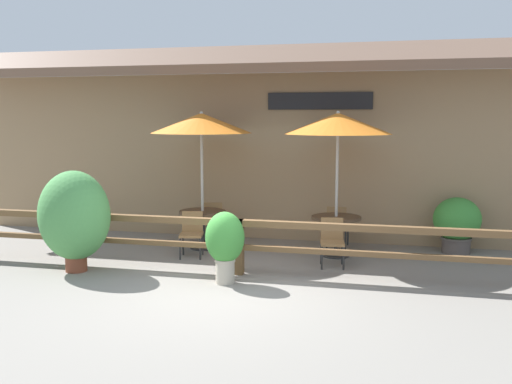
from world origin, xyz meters
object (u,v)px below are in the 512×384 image
(dining_table_middle, at_px, (336,224))
(patio_umbrella_middle, at_px, (338,124))
(chair_middle_streetside, at_px, (332,240))
(potted_plant_entrance_palm, at_px, (225,241))
(patio_umbrella_near, at_px, (201,123))
(chair_near_wallside, at_px, (214,219))
(potted_plant_small_flowering, at_px, (74,216))
(chair_near_streetside, at_px, (192,232))
(dining_table_near, at_px, (203,218))
(chair_middle_wallside, at_px, (337,224))
(potted_plant_corner_fern, at_px, (457,223))

(dining_table_middle, bearing_deg, patio_umbrella_middle, 116.57)
(chair_middle_streetside, bearing_deg, potted_plant_entrance_palm, -145.70)
(patio_umbrella_near, distance_m, potted_plant_entrance_palm, 3.14)
(potted_plant_entrance_palm, bearing_deg, chair_near_wallside, 110.58)
(dining_table_middle, xyz_separation_m, potted_plant_small_flowering, (-4.30, -2.12, 0.34))
(chair_near_streetside, relative_size, chair_middle_streetside, 1.00)
(chair_near_streetside, bearing_deg, chair_near_wallside, 78.17)
(chair_near_streetside, distance_m, potted_plant_entrance_palm, 1.93)
(chair_near_wallside, relative_size, patio_umbrella_middle, 0.31)
(dining_table_near, bearing_deg, chair_middle_streetside, -16.53)
(chair_near_wallside, xyz_separation_m, potted_plant_entrance_palm, (1.12, -2.98, 0.20))
(chair_near_wallside, bearing_deg, chair_middle_streetside, 141.17)
(patio_umbrella_near, bearing_deg, chair_middle_streetside, -16.53)
(chair_middle_wallside, xyz_separation_m, potted_plant_small_flowering, (-4.25, -2.87, 0.48))
(dining_table_middle, xyz_separation_m, chair_middle_streetside, (0.00, -0.76, -0.14))
(dining_table_near, xyz_separation_m, potted_plant_corner_fern, (5.00, 0.79, -0.02))
(potted_plant_corner_fern, bearing_deg, chair_middle_wallside, -178.30)
(chair_middle_wallside, bearing_deg, potted_plant_corner_fern, -175.02)
(chair_near_streetside, bearing_deg, potted_plant_entrance_palm, -66.18)
(chair_near_wallside, distance_m, patio_umbrella_middle, 3.46)
(chair_near_streetside, height_order, potted_plant_small_flowering, potted_plant_small_flowering)
(patio_umbrella_middle, relative_size, potted_plant_small_flowering, 1.58)
(chair_near_wallside, bearing_deg, chair_middle_wallside, 170.68)
(patio_umbrella_near, height_order, chair_near_streetside, patio_umbrella_near)
(chair_middle_wallside, xyz_separation_m, potted_plant_corner_fern, (2.34, 0.07, 0.12))
(dining_table_near, xyz_separation_m, chair_near_wallside, (0.02, 0.71, -0.14))
(chair_middle_wallside, height_order, potted_plant_corner_fern, potted_plant_corner_fern)
(patio_umbrella_middle, relative_size, dining_table_middle, 2.92)
(potted_plant_entrance_palm, bearing_deg, chair_middle_streetside, 43.06)
(patio_umbrella_near, bearing_deg, patio_umbrella_middle, -0.92)
(chair_middle_wallside, distance_m, potted_plant_entrance_palm, 3.36)
(chair_middle_streetside, distance_m, chair_middle_wallside, 1.52)
(dining_table_middle, bearing_deg, patio_umbrella_near, 179.08)
(dining_table_middle, xyz_separation_m, potted_plant_entrance_palm, (-1.57, -2.23, 0.07))
(chair_near_streetside, bearing_deg, dining_table_middle, 2.11)
(dining_table_near, xyz_separation_m, potted_plant_entrance_palm, (1.14, -2.27, 0.07))
(chair_near_wallside, bearing_deg, dining_table_middle, 154.88)
(potted_plant_small_flowering, xyz_separation_m, potted_plant_corner_fern, (6.59, 2.94, -0.36))
(chair_near_streetside, relative_size, patio_umbrella_middle, 0.31)
(patio_umbrella_near, distance_m, chair_middle_streetside, 3.49)
(patio_umbrella_middle, xyz_separation_m, dining_table_middle, (0.00, -0.00, -1.92))
(chair_near_streetside, distance_m, potted_plant_corner_fern, 5.20)
(dining_table_near, height_order, potted_plant_entrance_palm, potted_plant_entrance_palm)
(chair_middle_streetside, bearing_deg, dining_table_middle, 81.56)
(chair_middle_wallside, bearing_deg, chair_middle_streetside, 95.07)
(patio_umbrella_middle, xyz_separation_m, potted_plant_entrance_palm, (-1.57, -2.23, -1.85))
(patio_umbrella_near, distance_m, chair_middle_wallside, 3.44)
(patio_umbrella_near, bearing_deg, potted_plant_entrance_palm, -63.41)
(dining_table_near, distance_m, dining_table_middle, 2.70)
(chair_near_streetside, distance_m, dining_table_middle, 2.77)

